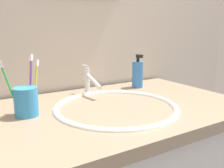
{
  "coord_description": "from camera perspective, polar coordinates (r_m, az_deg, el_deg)",
  "views": [
    {
      "loc": [
        -0.53,
        -0.82,
        1.13
      ],
      "look_at": [
        -0.02,
        0.01,
        0.92
      ],
      "focal_mm": 40.2,
      "sensor_mm": 36.0,
      "label": 1
    }
  ],
  "objects": [
    {
      "name": "toothbrush_cup",
      "position": [
        0.94,
        -18.96,
        -3.83
      ],
      "size": [
        0.08,
        0.08,
        0.1
      ],
      "primitive_type": "cylinder",
      "color": "#338CCC",
      "rests_on": "vanity_counter"
    },
    {
      "name": "faucet",
      "position": [
        1.17,
        -5.2,
        0.81
      ],
      "size": [
        0.02,
        0.17,
        0.14
      ],
      "color": "silver",
      "rests_on": "sink_basin"
    },
    {
      "name": "soap_dispenser",
      "position": [
        1.32,
        5.85,
        2.3
      ],
      "size": [
        0.06,
        0.06,
        0.17
      ],
      "color": "#3372BF",
      "rests_on": "vanity_counter"
    },
    {
      "name": "sink_basin",
      "position": [
        1.01,
        0.91,
        -7.9
      ],
      "size": [
        0.49,
        0.49,
        0.13
      ],
      "color": "white",
      "rests_on": "vanity_counter"
    },
    {
      "name": "toothbrush_yellow",
      "position": [
        0.96,
        -16.91,
        0.34
      ],
      "size": [
        0.04,
        0.04,
        0.19
      ],
      "color": "yellow",
      "rests_on": "toothbrush_cup"
    },
    {
      "name": "toothbrush_purple",
      "position": [
        0.96,
        -18.04,
        0.96
      ],
      "size": [
        0.04,
        0.03,
        0.21
      ],
      "color": "purple",
      "rests_on": "toothbrush_cup"
    },
    {
      "name": "toothbrush_green",
      "position": [
        0.92,
        -22.42,
        -0.27
      ],
      "size": [
        0.06,
        0.01,
        0.2
      ],
      "color": "green",
      "rests_on": "toothbrush_cup"
    },
    {
      "name": "tiled_wall_back",
      "position": [
        1.31,
        -7.97,
        15.44
      ],
      "size": [
        2.24,
        0.04,
        2.4
      ],
      "primitive_type": "cube",
      "color": "beige",
      "rests_on": "ground"
    }
  ]
}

